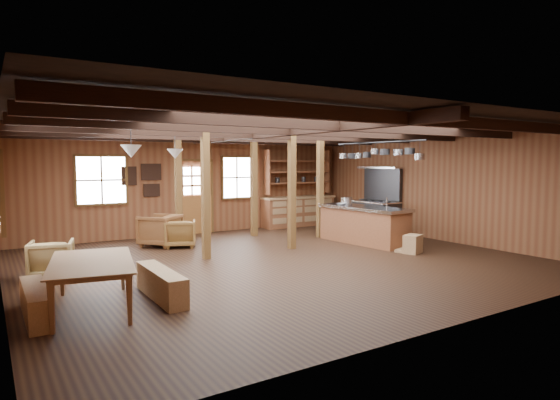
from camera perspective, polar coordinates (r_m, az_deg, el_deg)
name	(u,v)px	position (r m, az deg, el deg)	size (l,w,h in m)	color
room	(279,194)	(9.70, -0.16, 0.71)	(10.04, 9.04, 2.84)	black
ceiling_joists	(274,133)	(9.85, -0.72, 8.22)	(9.80, 8.82, 0.18)	black
timber_posts	(252,189)	(11.75, -3.42, 1.39)	(3.95, 2.35, 2.80)	#4C2F15
back_door	(197,203)	(13.70, -10.13, -0.39)	(1.02, 0.08, 2.15)	brown
window_back_left	(101,180)	(12.91, -20.93, 2.27)	(1.32, 0.06, 1.32)	white
window_back_right	(237,178)	(14.21, -5.32, 2.74)	(1.02, 0.06, 1.32)	white
notice_boards	(144,178)	(13.17, -16.23, 2.60)	(1.08, 0.03, 0.90)	silver
back_counter	(298,207)	(15.13, 2.25, -0.92)	(2.55, 0.60, 2.45)	brown
pendant_lamps	(156,153)	(9.64, -14.87, 5.60)	(1.86, 2.36, 0.66)	#2C2C2E
pot_rack	(377,153)	(11.83, 11.80, 5.60)	(0.40, 3.00, 0.45)	#2C2C2E
kitchen_island	(364,224)	(12.15, 10.17, -2.94)	(1.08, 2.56, 1.20)	brown
step_stool	(413,244)	(11.06, 15.88, -5.18)	(0.47, 0.34, 0.42)	olive
commercial_range	(375,211)	(14.20, 11.56, -1.27)	(0.80, 1.56, 1.93)	#2C2C2E
dining_table	(95,285)	(7.17, -21.60, -9.57)	(1.95, 1.09, 0.69)	brown
bench_wall	(36,302)	(7.11, -27.62, -11.00)	(0.29, 1.52, 0.42)	olive
bench_aisle	(161,284)	(7.43, -14.32, -9.88)	(0.30, 1.60, 0.44)	olive
armchair_a	(160,230)	(11.89, -14.43, -3.59)	(0.84, 0.86, 0.79)	brown
armchair_b	(180,233)	(11.66, -12.05, -4.00)	(0.71, 0.73, 0.67)	brown
armchair_c	(51,259)	(9.40, -26.11, -6.44)	(0.71, 0.74, 0.67)	olive
counter_pot	(346,200)	(12.77, 8.10, -0.05)	(0.30, 0.30, 0.18)	silver
bowl	(341,204)	(12.25, 7.48, -0.52)	(0.26, 0.26, 0.06)	silver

